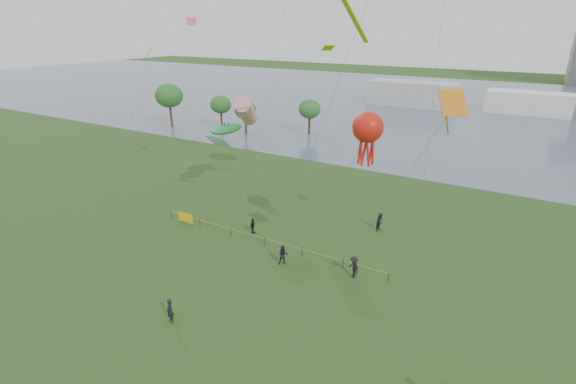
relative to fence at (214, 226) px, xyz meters
The scene contains 15 objects.
ground_plane 18.15m from the fence, 52.12° to the right, with size 400.00×400.00×0.00m, color #1B3A12.
lake 86.40m from the fence, 82.59° to the left, with size 400.00×120.00×0.08m, color slate.
pavilion_left 80.72m from the fence, 90.61° to the left, with size 22.00×8.00×6.00m, color silver.
pavilion_right 87.40m from the fence, 73.28° to the left, with size 18.00×7.00×5.00m, color white.
trees 44.67m from the fence, 127.86° to the left, with size 32.05×13.43×8.61m.
fence is the anchor object (origin of this frame).
spectator_a 9.55m from the fence, 12.13° to the right, with size 0.87×0.68×1.79m, color black.
spectator_b 15.40m from the fence, ahead, with size 1.23×0.71×1.90m, color black.
spectator_c 4.01m from the fence, 22.44° to the left, with size 0.93×0.39×1.58m, color black.
spectator_f 14.02m from the fence, 63.21° to the right, with size 0.68×0.44×1.85m, color black.
spectator_g 16.88m from the fence, 30.53° to the left, with size 0.92×0.71×1.88m, color black.
kite_windsock 12.67m from the fence, 95.79° to the left, with size 4.25×6.96×12.81m.
kite_creature 10.47m from the fence, 111.62° to the left, with size 2.45×7.39×9.56m.
kite_octopus 19.38m from the fence, ahead, with size 5.22×3.89×13.60m.
kite_delta 26.75m from the fence, 16.07° to the right, with size 7.55×11.97×16.39m.
Camera 1 is at (14.26, -14.80, 19.53)m, focal length 26.00 mm.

